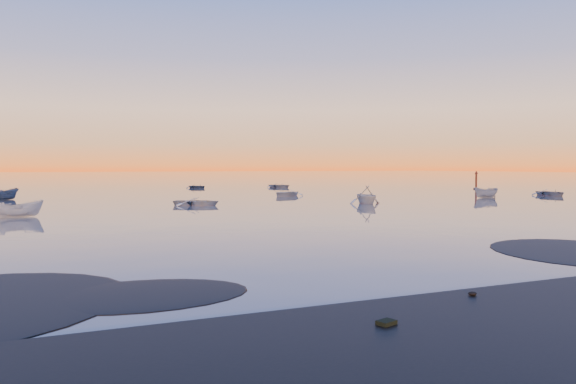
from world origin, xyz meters
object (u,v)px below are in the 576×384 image
boat_near_center (18,217)px  channel_marker (476,182)px  boat_near_left (197,205)px  boat_near_right (366,204)px

boat_near_center → channel_marker: 70.09m
boat_near_left → boat_near_center: 16.29m
channel_marker → boat_near_center: bearing=-158.8°
boat_near_left → boat_near_right: 16.27m
boat_near_center → boat_near_right: boat_near_right is taller
boat_near_center → boat_near_right: 30.54m
boat_near_left → channel_marker: bearing=-38.1°
boat_near_left → channel_marker: size_ratio=1.38×
boat_near_center → channel_marker: size_ratio=1.14×
boat_near_right → boat_near_left: bearing=-13.8°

